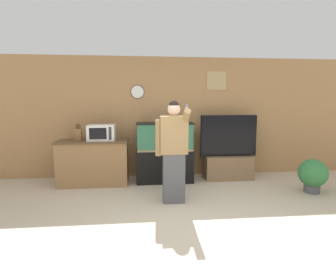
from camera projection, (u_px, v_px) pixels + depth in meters
ground_plane at (192, 231)px, 3.31m from camera, size 18.00×18.00×0.00m
wall_back_paneled at (170, 117)px, 5.80m from camera, size 10.00×0.08×2.60m
counter_island at (94, 162)px, 5.18m from camera, size 1.37×0.57×0.89m
microwave at (102, 132)px, 5.12m from camera, size 0.52×0.39×0.31m
knife_block at (78, 134)px, 5.10m from camera, size 0.12×0.12×0.33m
aquarium_on_stand at (165, 152)px, 5.36m from camera, size 1.14×0.50×1.22m
tv_on_stand at (228, 160)px, 5.56m from camera, size 1.21×0.40×1.36m
person_standing at (173, 150)px, 4.19m from camera, size 0.52×0.39×1.66m
potted_plant at (313, 174)px, 4.71m from camera, size 0.50×0.50×0.61m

